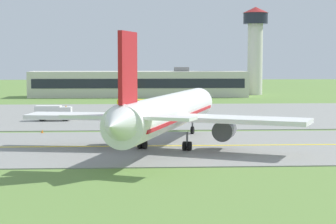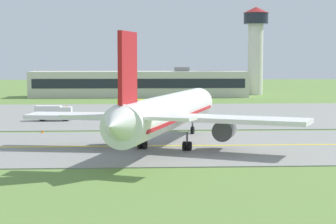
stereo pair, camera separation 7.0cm
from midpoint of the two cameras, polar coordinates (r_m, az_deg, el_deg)
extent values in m
plane|color=olive|center=(70.27, -0.04, -3.32)|extent=(500.00, 500.00, 0.00)
cube|color=gray|center=(70.26, -0.04, -3.28)|extent=(240.00, 28.00, 0.10)
cube|color=gray|center=(112.73, 3.88, -0.19)|extent=(140.00, 52.00, 0.10)
cube|color=yellow|center=(70.25, -0.04, -3.24)|extent=(220.00, 0.60, 0.01)
cylinder|color=white|center=(68.80, 0.12, 0.02)|extent=(14.10, 33.62, 4.00)
cone|color=white|center=(86.50, 3.11, 1.02)|extent=(4.41, 3.63, 3.80)
cone|color=white|center=(51.22, -4.98, -1.23)|extent=(4.21, 4.08, 3.40)
cube|color=red|center=(68.85, 0.12, -0.39)|extent=(13.35, 31.05, 0.36)
cube|color=#1E232D|center=(84.31, 2.82, 1.40)|extent=(3.79, 2.74, 0.70)
cube|color=white|center=(69.38, -7.15, -0.39)|extent=(15.59, 7.24, 0.50)
cylinder|color=#47474C|center=(70.68, -5.03, -1.41)|extent=(3.22, 3.94, 2.30)
cylinder|color=black|center=(72.19, -4.61, -1.28)|extent=(2.08, 0.87, 2.10)
cube|color=white|center=(65.09, 6.91, -0.74)|extent=(15.60, 10.81, 0.50)
cylinder|color=#47474C|center=(67.49, 5.43, -1.72)|extent=(3.22, 3.94, 2.30)
cylinder|color=black|center=(69.06, 5.64, -1.57)|extent=(2.08, 0.87, 2.10)
cube|color=red|center=(54.15, -3.82, 4.25)|extent=(1.71, 4.31, 6.50)
cube|color=white|center=(55.28, -7.01, -0.38)|extent=(6.36, 3.56, 0.30)
cube|color=white|center=(53.28, -0.59, -0.55)|extent=(6.46, 4.60, 0.30)
cylinder|color=slate|center=(81.68, 2.38, -1.20)|extent=(0.24, 0.24, 1.65)
cylinder|color=black|center=(81.77, 2.38, -1.77)|extent=(0.67, 1.15, 1.10)
cylinder|color=slate|center=(67.89, -2.43, -2.45)|extent=(0.24, 0.24, 1.65)
cylinder|color=black|center=(68.08, -2.65, -3.13)|extent=(0.67, 1.15, 1.10)
cylinder|color=black|center=(67.92, -2.20, -3.14)|extent=(0.67, 1.15, 1.10)
cylinder|color=slate|center=(66.57, 1.86, -2.59)|extent=(0.24, 0.24, 1.65)
cylinder|color=black|center=(66.75, 1.63, -3.29)|extent=(0.67, 1.15, 1.10)
cylinder|color=black|center=(66.63, 2.09, -3.30)|extent=(0.67, 1.15, 1.10)
cube|color=yellow|center=(118.33, -4.20, 0.75)|extent=(2.68, 2.69, 1.80)
cube|color=#1E232D|center=(118.85, -4.47, 0.92)|extent=(1.36, 1.41, 0.81)
cube|color=yellow|center=(116.24, -3.15, 0.73)|extent=(4.49, 4.42, 2.00)
cylinder|color=orange|center=(118.26, -4.21, 1.24)|extent=(0.20, 0.20, 0.18)
cylinder|color=black|center=(117.71, -4.54, 0.22)|extent=(0.86, 0.84, 0.90)
cylinder|color=black|center=(119.12, -3.86, 0.28)|extent=(0.86, 0.84, 0.90)
cylinder|color=black|center=(114.99, -3.21, 0.11)|extent=(0.86, 0.84, 0.90)
cylinder|color=black|center=(116.51, -2.50, 0.18)|extent=(0.86, 0.84, 0.90)
cube|color=silver|center=(100.91, -9.66, -0.02)|extent=(1.86, 2.06, 1.80)
cube|color=#1E232D|center=(100.78, -9.23, 0.16)|extent=(0.18, 1.84, 0.81)
cube|color=silver|center=(101.38, -11.34, 0.03)|extent=(4.27, 2.24, 2.00)
cylinder|color=orange|center=(100.83, -9.67, 0.54)|extent=(0.20, 0.20, 0.18)
cylinder|color=black|center=(101.99, -9.57, -0.56)|extent=(0.91, 0.33, 0.90)
cylinder|color=black|center=(100.02, -9.74, -0.67)|extent=(0.91, 0.33, 0.90)
cylinder|color=black|center=(102.66, -11.69, -0.56)|extent=(0.91, 0.33, 0.90)
cylinder|color=black|center=(100.61, -11.90, -0.67)|extent=(0.91, 0.33, 0.90)
cube|color=beige|center=(167.77, -2.76, 2.69)|extent=(60.07, 12.31, 7.09)
cube|color=#1E232D|center=(161.55, -2.74, 2.73)|extent=(57.67, 0.10, 2.55)
cube|color=slate|center=(168.17, 1.34, 4.11)|extent=(4.00, 4.00, 1.20)
cylinder|color=silver|center=(179.26, 8.35, 4.98)|extent=(4.40, 4.40, 20.84)
cylinder|color=#1E232D|center=(179.69, 8.40, 8.82)|extent=(7.20, 7.20, 3.20)
cone|color=maroon|center=(179.88, 8.41, 9.61)|extent=(7.60, 7.60, 1.80)
cone|color=orange|center=(84.46, -11.88, -1.83)|extent=(0.44, 0.44, 0.60)
camera|label=1|loc=(0.04, -89.97, 0.00)|focal=63.88mm
camera|label=2|loc=(0.04, 90.03, 0.00)|focal=63.88mm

